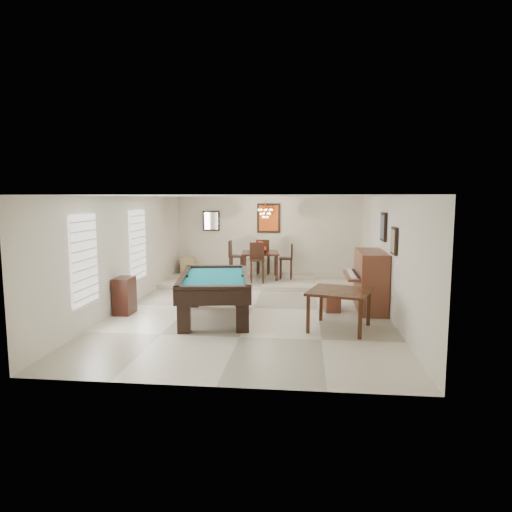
% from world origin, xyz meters
% --- Properties ---
extents(ground_plane, '(6.00, 9.00, 0.02)m').
position_xyz_m(ground_plane, '(0.00, 0.00, -0.01)').
color(ground_plane, beige).
extents(wall_back, '(6.00, 0.04, 2.60)m').
position_xyz_m(wall_back, '(0.00, 4.50, 1.30)').
color(wall_back, silver).
rests_on(wall_back, ground_plane).
extents(wall_front, '(6.00, 0.04, 2.60)m').
position_xyz_m(wall_front, '(0.00, -4.50, 1.30)').
color(wall_front, silver).
rests_on(wall_front, ground_plane).
extents(wall_left, '(0.04, 9.00, 2.60)m').
position_xyz_m(wall_left, '(-3.00, 0.00, 1.30)').
color(wall_left, silver).
rests_on(wall_left, ground_plane).
extents(wall_right, '(0.04, 9.00, 2.60)m').
position_xyz_m(wall_right, '(3.00, 0.00, 1.30)').
color(wall_right, silver).
rests_on(wall_right, ground_plane).
extents(ceiling, '(6.00, 9.00, 0.04)m').
position_xyz_m(ceiling, '(0.00, 0.00, 2.60)').
color(ceiling, white).
rests_on(ceiling, wall_back).
extents(dining_step, '(6.00, 2.50, 0.12)m').
position_xyz_m(dining_step, '(0.00, 3.25, 0.06)').
color(dining_step, beige).
rests_on(dining_step, ground_plane).
extents(window_left_front, '(0.06, 1.00, 1.70)m').
position_xyz_m(window_left_front, '(-2.97, -2.20, 1.40)').
color(window_left_front, white).
rests_on(window_left_front, wall_left).
extents(window_left_rear, '(0.06, 1.00, 1.70)m').
position_xyz_m(window_left_rear, '(-2.97, 0.60, 1.40)').
color(window_left_rear, white).
rests_on(window_left_rear, wall_left).
extents(pool_table, '(1.86, 2.87, 0.89)m').
position_xyz_m(pool_table, '(-0.72, -0.93, 0.45)').
color(pool_table, black).
rests_on(pool_table, ground_plane).
extents(square_table, '(1.39, 1.39, 0.77)m').
position_xyz_m(square_table, '(1.86, -1.53, 0.39)').
color(square_table, black).
rests_on(square_table, ground_plane).
extents(upright_piano, '(0.91, 1.62, 1.35)m').
position_xyz_m(upright_piano, '(2.53, 0.16, 0.68)').
color(upright_piano, brown).
rests_on(upright_piano, ground_plane).
extents(piano_bench, '(0.45, 0.88, 0.47)m').
position_xyz_m(piano_bench, '(1.77, 0.12, 0.23)').
color(piano_bench, brown).
rests_on(piano_bench, ground_plane).
extents(apothecary_chest, '(0.36, 0.54, 0.82)m').
position_xyz_m(apothecary_chest, '(-2.78, -0.81, 0.41)').
color(apothecary_chest, black).
rests_on(apothecary_chest, ground_plane).
extents(dining_table, '(1.21, 1.21, 0.91)m').
position_xyz_m(dining_table, '(-0.16, 3.35, 0.58)').
color(dining_table, black).
rests_on(dining_table, dining_step).
extents(flower_vase, '(0.16, 0.16, 0.24)m').
position_xyz_m(flower_vase, '(-0.16, 3.35, 1.15)').
color(flower_vase, '#AE0E25').
rests_on(flower_vase, dining_table).
extents(dining_chair_south, '(0.48, 0.48, 1.15)m').
position_xyz_m(dining_chair_south, '(-0.18, 2.59, 0.69)').
color(dining_chair_south, black).
rests_on(dining_chair_south, dining_step).
extents(dining_chair_north, '(0.43, 0.43, 1.13)m').
position_xyz_m(dining_chair_north, '(-0.14, 4.07, 0.68)').
color(dining_chair_north, black).
rests_on(dining_chair_north, dining_step).
extents(dining_chair_west, '(0.43, 0.43, 1.14)m').
position_xyz_m(dining_chair_west, '(-0.90, 3.38, 0.69)').
color(dining_chair_west, black).
rests_on(dining_chair_west, dining_step).
extents(dining_chair_east, '(0.40, 0.40, 1.07)m').
position_xyz_m(dining_chair_east, '(0.62, 3.32, 0.65)').
color(dining_chair_east, black).
rests_on(dining_chair_east, dining_step).
extents(corner_bench, '(0.56, 0.64, 0.50)m').
position_xyz_m(corner_bench, '(-2.62, 4.05, 0.37)').
color(corner_bench, tan).
rests_on(corner_bench, dining_step).
extents(chandelier, '(0.44, 0.44, 0.60)m').
position_xyz_m(chandelier, '(0.00, 3.20, 2.20)').
color(chandelier, '#FFE5B2').
rests_on(chandelier, ceiling).
extents(back_painting, '(0.75, 0.06, 0.95)m').
position_xyz_m(back_painting, '(0.00, 4.46, 1.90)').
color(back_painting, '#D84C14').
rests_on(back_painting, wall_back).
extents(back_mirror, '(0.55, 0.06, 0.65)m').
position_xyz_m(back_mirror, '(-1.90, 4.46, 1.80)').
color(back_mirror, white).
rests_on(back_mirror, wall_back).
extents(right_picture_upper, '(0.06, 0.55, 0.65)m').
position_xyz_m(right_picture_upper, '(2.96, 0.30, 1.90)').
color(right_picture_upper, slate).
rests_on(right_picture_upper, wall_right).
extents(right_picture_lower, '(0.06, 0.45, 0.55)m').
position_xyz_m(right_picture_lower, '(2.96, -1.00, 1.70)').
color(right_picture_lower, gray).
rests_on(right_picture_lower, wall_right).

